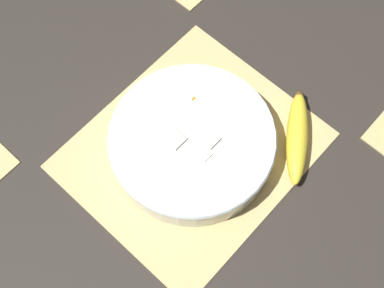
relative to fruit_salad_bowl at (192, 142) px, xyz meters
The scene contains 4 objects.
ground_plane 0.04m from the fruit_salad_bowl, 14.20° to the left, with size 6.00×6.00×0.00m, color #2D2823.
bamboo_mat_center 0.04m from the fruit_salad_bowl, 14.20° to the left, with size 0.41×0.35×0.01m.
fruit_salad_bowl is the anchor object (origin of this frame).
whole_banana 0.19m from the fruit_salad_bowl, 42.36° to the right, with size 0.17×0.14×0.04m.
Camera 1 is at (-0.28, -0.25, 0.88)m, focal length 50.00 mm.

